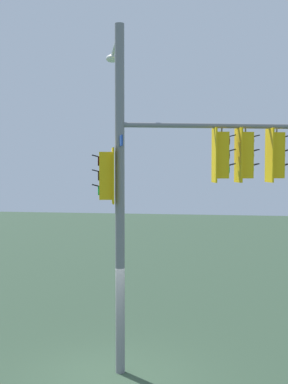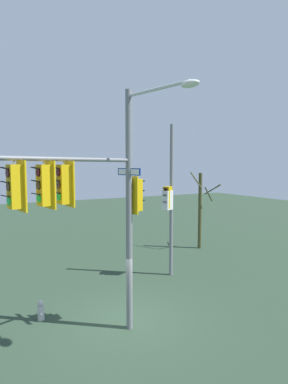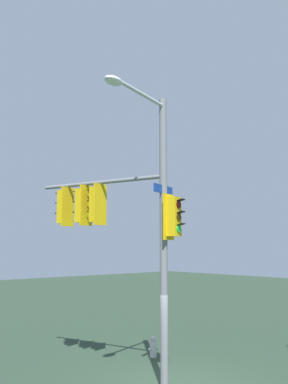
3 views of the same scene
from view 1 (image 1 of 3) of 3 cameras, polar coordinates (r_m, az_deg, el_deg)
The scene contains 2 objects.
ground_plane at distance 12.58m, azimuth -3.62°, elevation -20.00°, with size 80.00×80.00×0.00m, color #293C2C.
main_signal_pole_assembly at distance 12.29m, azimuth 3.43°, elevation 3.06°, with size 3.26×5.42×8.16m.
Camera 1 is at (-11.30, -2.56, 4.91)m, focal length 48.20 mm.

